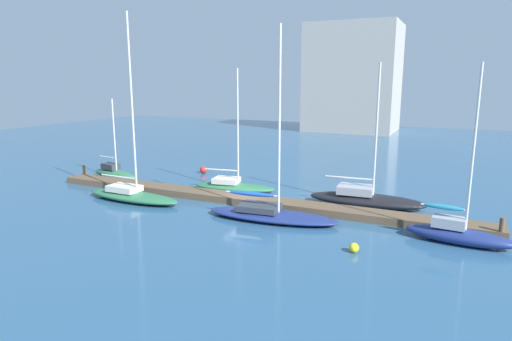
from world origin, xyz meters
TOP-DOWN VIEW (x-y plane):
  - ground_plane at (0.00, 0.00)m, footprint 120.00×120.00m
  - dock_pier at (0.00, 0.00)m, footprint 32.99×1.76m
  - dock_piling_near_end at (-16.09, 0.73)m, footprint 0.28×0.28m
  - dock_piling_far_end at (16.09, -0.73)m, footprint 0.28×0.28m
  - sailboat_0 at (-14.06, 2.22)m, footprint 5.47×2.28m
  - sailboat_1 at (-7.67, -2.94)m, footprint 7.92×2.31m
  - sailboat_2 at (-2.32, 2.74)m, footprint 6.86×3.13m
  - sailboat_3 at (3.19, -2.76)m, footprint 8.61×3.20m
  - sailboat_4 at (8.01, 2.88)m, footprint 8.13×2.98m
  - sailboat_5 at (13.92, -2.25)m, footprint 5.67×2.01m
  - mooring_buoy_yellow at (9.16, -5.86)m, footprint 0.51×0.51m
  - mooring_buoy_red at (-8.08, 7.56)m, footprint 0.66×0.66m
  - harbor_building_distant at (-3.57, 49.25)m, footprint 14.81×11.82m

SIDE VIEW (x-z plane):
  - ground_plane at x=0.00m, z-range 0.00..0.00m
  - dock_pier at x=0.00m, z-range 0.00..0.50m
  - mooring_buoy_yellow at x=9.16m, z-range 0.00..0.51m
  - mooring_buoy_red at x=-8.08m, z-range 0.00..0.66m
  - sailboat_2 at x=-2.32m, z-range -4.30..5.22m
  - sailboat_3 at x=3.19m, z-range -5.44..6.39m
  - sailboat_1 at x=-7.67m, z-range -6.03..7.11m
  - sailboat_0 at x=-14.06m, z-range -3.00..4.07m
  - sailboat_4 at x=8.01m, z-range -4.34..5.45m
  - sailboat_5 at x=13.92m, z-range -4.12..5.40m
  - dock_piling_near_end at x=-16.09m, z-range 0.00..1.30m
  - dock_piling_far_end at x=16.09m, z-range 0.00..1.30m
  - harbor_building_distant at x=-3.57m, z-range 0.00..17.88m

